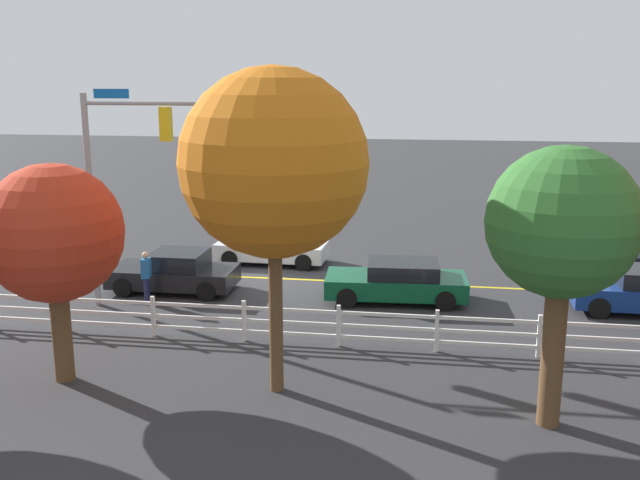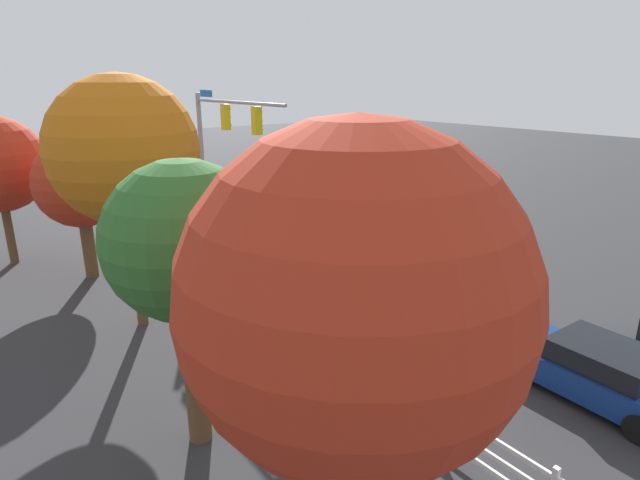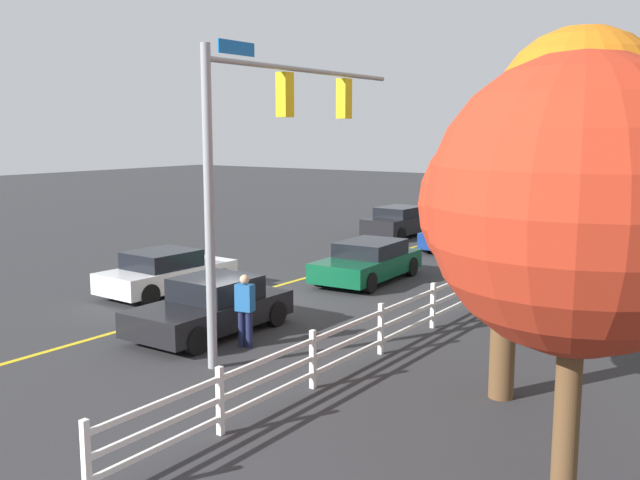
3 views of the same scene
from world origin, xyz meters
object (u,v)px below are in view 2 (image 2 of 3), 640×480
tree_1 (124,151)px  tree_2 (354,298)px  car_0 (373,275)px  tree_0 (80,184)px  car_4 (595,370)px  pedestrian (229,225)px  car_1 (364,225)px  tree_4 (185,244)px  car_2 (262,228)px

tree_1 → tree_2: 10.30m
car_0 → tree_0: tree_0 is taller
car_4 → pedestrian: (15.51, 1.47, 0.25)m
car_1 → tree_2: bearing=-39.9°
tree_0 → tree_2: size_ratio=0.77×
pedestrian → car_0: bearing=0.5°
pedestrian → tree_0: bearing=-96.9°
car_0 → pedestrian: bearing=7.4°
tree_4 → tree_0: bearing=-3.0°
car_2 → tree_2: (-15.32, 7.60, 3.94)m
car_0 → tree_1: bearing=68.2°
car_1 → car_2: 4.77m
pedestrian → tree_1: bearing=-56.6°
car_0 → car_2: car_2 is taller
car_0 → car_4: (-7.62, 0.01, 0.02)m
car_2 → tree_2: 17.55m
car_4 → tree_4: tree_4 is taller
car_0 → tree_4: (-3.51, 8.02, 3.59)m
tree_2 → tree_4: tree_2 is taller
tree_1 → tree_2: tree_1 is taller
car_4 → pedestrian: 15.58m
car_1 → car_2: bearing=-117.8°
car_1 → tree_1: (-2.66, 11.31, 4.60)m
tree_4 → pedestrian: bearing=-29.8°
car_4 → tree_1: (10.05, 7.22, 4.58)m
tree_0 → car_1: bearing=-102.1°
car_4 → tree_1: bearing=37.1°
car_4 → car_1: bearing=-16.4°
pedestrian → tree_1: 9.03m
car_2 → tree_1: tree_1 is taller
car_1 → tree_0: tree_0 is taller
car_4 → car_0: bearing=1.3°
car_2 → tree_2: bearing=153.5°
car_2 → tree_0: tree_0 is taller
car_2 → car_4: bearing=-180.0°
car_4 → car_2: bearing=1.5°
car_0 → pedestrian: pedestrian is taller
tree_1 → tree_4: (-5.94, 0.79, -1.01)m
car_1 → tree_4: size_ratio=0.74×
tree_0 → tree_4: size_ratio=0.89×
car_1 → tree_4: bearing=-52.3°
car_4 → tree_4: bearing=64.2°
car_4 → pedestrian: size_ratio=2.60×
car_0 → tree_2: 11.64m
car_1 → pedestrian: bearing=-114.5°
car_2 → car_0: bearing=-179.8°
car_0 → tree_2: bearing=132.5°
car_0 → tree_4: tree_4 is taller
car_1 → car_4: 13.35m
car_0 → tree_2: (-7.84, 7.65, 3.94)m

